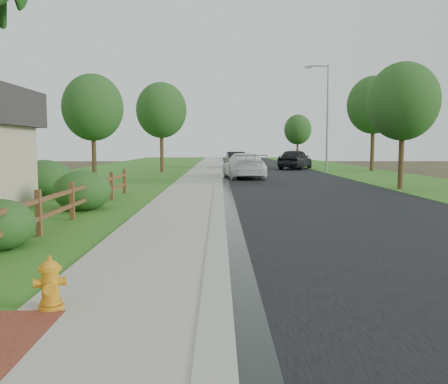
{
  "coord_description": "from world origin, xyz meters",
  "views": [
    {
      "loc": [
        0.44,
        -5.31,
        2.06
      ],
      "look_at": [
        0.53,
        4.22,
        1.14
      ],
      "focal_mm": 38.0,
      "sensor_mm": 36.0,
      "label": 1
    }
  ],
  "objects_px": {
    "fire_hydrant": "(50,285)",
    "white_suv": "(244,166)",
    "ranch_fence": "(57,205)",
    "streetlight": "(326,111)",
    "dark_car_mid": "(295,159)"
  },
  "relations": [
    {
      "from": "fire_hydrant",
      "to": "white_suv",
      "type": "bearing_deg",
      "value": 81.71
    },
    {
      "from": "ranch_fence",
      "to": "streetlight",
      "type": "xyz_separation_m",
      "value": [
        12.46,
        26.06,
        4.19
      ]
    },
    {
      "from": "fire_hydrant",
      "to": "dark_car_mid",
      "type": "xyz_separation_m",
      "value": [
        8.8,
        36.48,
        0.51
      ]
    },
    {
      "from": "streetlight",
      "to": "fire_hydrant",
      "type": "bearing_deg",
      "value": -108.0
    },
    {
      "from": "streetlight",
      "to": "ranch_fence",
      "type": "bearing_deg",
      "value": -115.55
    },
    {
      "from": "ranch_fence",
      "to": "dark_car_mid",
      "type": "bearing_deg",
      "value": 70.41
    },
    {
      "from": "ranch_fence",
      "to": "white_suv",
      "type": "xyz_separation_m",
      "value": [
        5.6,
        18.59,
        0.2
      ]
    },
    {
      "from": "ranch_fence",
      "to": "streetlight",
      "type": "relative_size",
      "value": 1.99
    },
    {
      "from": "ranch_fence",
      "to": "white_suv",
      "type": "height_order",
      "value": "white_suv"
    },
    {
      "from": "fire_hydrant",
      "to": "white_suv",
      "type": "distance_m",
      "value": 24.98
    },
    {
      "from": "ranch_fence",
      "to": "fire_hydrant",
      "type": "height_order",
      "value": "ranch_fence"
    },
    {
      "from": "ranch_fence",
      "to": "fire_hydrant",
      "type": "bearing_deg",
      "value": -71.92
    },
    {
      "from": "white_suv",
      "to": "dark_car_mid",
      "type": "bearing_deg",
      "value": -120.61
    },
    {
      "from": "fire_hydrant",
      "to": "dark_car_mid",
      "type": "bearing_deg",
      "value": 76.43
    },
    {
      "from": "streetlight",
      "to": "white_suv",
      "type": "bearing_deg",
      "value": -132.57
    }
  ]
}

